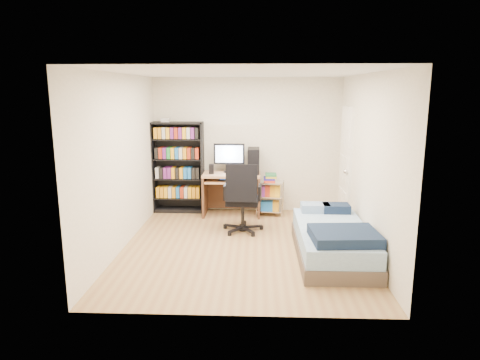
{
  "coord_description": "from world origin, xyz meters",
  "views": [
    {
      "loc": [
        0.2,
        -5.99,
        2.26
      ],
      "look_at": [
        -0.06,
        0.4,
        0.92
      ],
      "focal_mm": 32.0,
      "sensor_mm": 36.0,
      "label": 1
    }
  ],
  "objects_px": {
    "media_shelf": "(178,166)",
    "office_chair": "(242,210)",
    "computer_desk": "(238,177)",
    "bed": "(333,240)"
  },
  "relations": [
    {
      "from": "media_shelf",
      "to": "computer_desk",
      "type": "distance_m",
      "value": 1.15
    },
    {
      "from": "media_shelf",
      "to": "bed",
      "type": "distance_m",
      "value": 3.41
    },
    {
      "from": "bed",
      "to": "computer_desk",
      "type": "bearing_deg",
      "value": 124.63
    },
    {
      "from": "media_shelf",
      "to": "bed",
      "type": "height_order",
      "value": "media_shelf"
    },
    {
      "from": "media_shelf",
      "to": "computer_desk",
      "type": "relative_size",
      "value": 1.35
    },
    {
      "from": "media_shelf",
      "to": "office_chair",
      "type": "xyz_separation_m",
      "value": [
        1.25,
        -1.17,
        -0.51
      ]
    },
    {
      "from": "office_chair",
      "to": "bed",
      "type": "distance_m",
      "value": 1.65
    },
    {
      "from": "media_shelf",
      "to": "computer_desk",
      "type": "height_order",
      "value": "media_shelf"
    },
    {
      "from": "computer_desk",
      "to": "bed",
      "type": "distance_m",
      "value": 2.53
    },
    {
      "from": "media_shelf",
      "to": "bed",
      "type": "bearing_deg",
      "value": -40.86
    }
  ]
}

